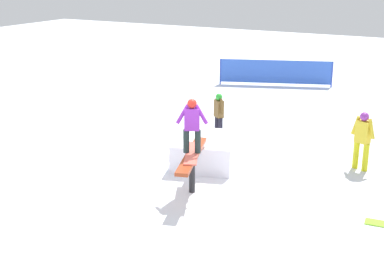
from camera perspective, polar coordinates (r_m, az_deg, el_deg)
ground_plane at (r=12.28m, az=0.00°, el=-6.84°), size 60.00×60.00×0.00m
rail_feature at (r=11.99m, az=0.00°, el=-3.43°), size 2.37×0.99×0.93m
snow_kicker_ramp at (r=13.82m, az=1.40°, el=-2.46°), size 2.17×1.97×0.71m
main_rider_on_rail at (r=11.75m, az=0.00°, el=0.02°), size 1.48×0.88×1.26m
bystander_brown at (r=15.82m, az=2.87°, el=1.59°), size 0.43×0.50×1.36m
bystander_yellow at (r=13.97m, az=17.73°, el=-0.99°), size 0.32×0.65×1.50m
safety_fence at (r=23.12m, az=8.89°, el=5.94°), size 1.67×4.48×1.10m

